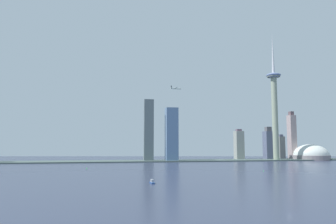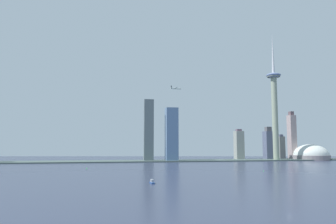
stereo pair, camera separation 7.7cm
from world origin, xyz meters
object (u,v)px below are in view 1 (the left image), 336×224
(skyscraper_0, at_px, (292,136))
(skyscraper_1, at_px, (149,130))
(boat_2, at_px, (152,182))
(channel_buoy_1, at_px, (87,168))
(airplane, at_px, (176,88))
(stadium_dome, at_px, (311,156))
(observation_tower, at_px, (274,101))
(skyscraper_4, at_px, (172,134))
(skyscraper_2, at_px, (281,147))
(skyscraper_6, at_px, (269,145))
(channel_buoy_0, at_px, (264,171))
(skyscraper_3, at_px, (239,145))

(skyscraper_0, xyz_separation_m, skyscraper_1, (-371.81, -30.35, 11.63))
(boat_2, bearing_deg, channel_buoy_1, 17.41)
(skyscraper_1, height_order, airplane, airplane)
(skyscraper_1, distance_m, boat_2, 399.11)
(stadium_dome, height_order, boat_2, stadium_dome)
(observation_tower, bearing_deg, stadium_dome, 9.20)
(channel_buoy_1, bearing_deg, boat_2, -68.83)
(skyscraper_0, relative_size, airplane, 4.63)
(observation_tower, height_order, skyscraper_4, observation_tower)
(observation_tower, height_order, skyscraper_2, observation_tower)
(boat_2, xyz_separation_m, airplane, (107.51, 400.33, 166.98))
(stadium_dome, bearing_deg, observation_tower, -170.80)
(observation_tower, distance_m, skyscraper_6, 109.87)
(skyscraper_6, height_order, airplane, airplane)
(channel_buoy_1, bearing_deg, stadium_dome, 20.49)
(skyscraper_2, bearing_deg, channel_buoy_1, -149.89)
(skyscraper_1, bearing_deg, skyscraper_4, -7.33)
(observation_tower, xyz_separation_m, stadium_dome, (102.04, 16.52, -129.95))
(skyscraper_2, relative_size, channel_buoy_1, 25.31)
(skyscraper_0, bearing_deg, skyscraper_6, -174.16)
(skyscraper_2, distance_m, channel_buoy_1, 575.13)
(stadium_dome, relative_size, airplane, 3.33)
(observation_tower, bearing_deg, channel_buoy_0, -122.54)
(skyscraper_4, bearing_deg, skyscraper_6, 6.77)
(observation_tower, relative_size, skyscraper_3, 4.14)
(skyscraper_6, xyz_separation_m, channel_buoy_1, (-422.13, -216.91, -35.96))
(skyscraper_2, distance_m, skyscraper_4, 342.93)
(skyscraper_4, bearing_deg, boat_2, -103.76)
(stadium_dome, xyz_separation_m, skyscraper_3, (-177.13, 25.04, 25.67))
(skyscraper_4, height_order, boat_2, skyscraper_4)
(skyscraper_3, xyz_separation_m, channel_buoy_0, (-95.99, -309.69, -35.04))
(skyscraper_0, distance_m, skyscraper_3, 147.43)
(stadium_dome, distance_m, airplane, 373.83)
(stadium_dome, relative_size, skyscraper_4, 0.73)
(skyscraper_3, distance_m, boat_2, 497.92)
(skyscraper_2, height_order, boat_2, skyscraper_2)
(airplane, bearing_deg, observation_tower, -14.73)
(skyscraper_1, bearing_deg, skyscraper_6, 4.40)
(observation_tower, height_order, skyscraper_1, observation_tower)
(airplane, bearing_deg, boat_2, -113.89)
(channel_buoy_0, height_order, airplane, airplane)
(boat_2, distance_m, airplane, 446.89)
(skyscraper_4, relative_size, boat_2, 9.72)
(channel_buoy_0, bearing_deg, skyscraper_2, 56.75)
(skyscraper_2, bearing_deg, observation_tower, -124.92)
(channel_buoy_0, height_order, channel_buoy_1, channel_buoy_1)
(skyscraper_1, height_order, skyscraper_4, skyscraper_1)
(skyscraper_2, bearing_deg, skyscraper_3, -155.88)
(boat_2, height_order, channel_buoy_1, boat_2)
(skyscraper_3, height_order, boat_2, skyscraper_3)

